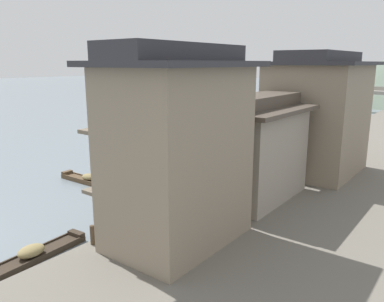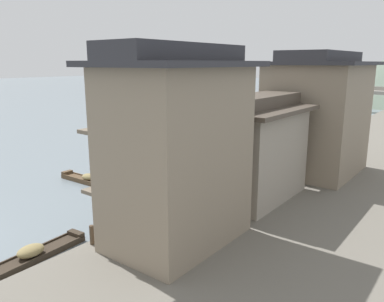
% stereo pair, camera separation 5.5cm
% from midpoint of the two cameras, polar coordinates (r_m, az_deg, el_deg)
% --- Properties ---
extents(boat_moored_nearest, '(2.00, 5.87, 0.83)m').
position_cam_midpoint_polar(boat_moored_nearest, '(39.52, 12.53, 0.24)').
color(boat_moored_nearest, '#232326').
rests_on(boat_moored_nearest, ground).
extents(boat_moored_second, '(1.45, 5.84, 0.65)m').
position_cam_midpoint_polar(boat_moored_second, '(62.24, 22.89, 4.05)').
color(boat_moored_second, '#232326').
rests_on(boat_moored_second, ground).
extents(boat_moored_third, '(1.78, 4.47, 0.46)m').
position_cam_midpoint_polar(boat_moored_third, '(22.19, -8.74, -10.09)').
color(boat_moored_third, '#423328').
rests_on(boat_moored_third, ground).
extents(boat_moored_far, '(5.62, 1.01, 0.72)m').
position_cam_midpoint_polar(boat_moored_far, '(29.74, -15.12, -4.21)').
color(boat_moored_far, brown).
rests_on(boat_moored_far, ground).
extents(boat_midriver_drifting, '(3.91, 2.43, 0.78)m').
position_cam_midpoint_polar(boat_midriver_drifting, '(33.58, -6.43, -1.76)').
color(boat_midriver_drifting, brown).
rests_on(boat_midriver_drifting, ground).
extents(boat_midriver_upstream, '(1.38, 3.93, 0.35)m').
position_cam_midpoint_polar(boat_midriver_upstream, '(48.21, 17.99, 2.00)').
color(boat_midriver_upstream, '#33281E').
rests_on(boat_midriver_upstream, ground).
extents(boat_upstream_distant, '(1.37, 5.53, 0.72)m').
position_cam_midpoint_polar(boat_upstream_distant, '(19.50, -22.81, -14.16)').
color(boat_upstream_distant, '#33281E').
rests_on(boat_upstream_distant, ground).
extents(boat_crossing_west, '(1.57, 3.57, 0.65)m').
position_cam_midpoint_polar(boat_crossing_west, '(39.00, -5.66, 0.26)').
color(boat_crossing_west, '#33281E').
rests_on(boat_crossing_west, ground).
extents(house_waterfront_nearest, '(5.35, 7.04, 8.74)m').
position_cam_midpoint_polar(house_waterfront_nearest, '(16.74, -2.32, 0.36)').
color(house_waterfront_nearest, gray).
rests_on(house_waterfront_nearest, riverbank_right).
extents(house_waterfront_second, '(5.19, 7.43, 6.14)m').
position_cam_midpoint_polar(house_waterfront_second, '(23.05, 9.16, 0.40)').
color(house_waterfront_second, gray).
rests_on(house_waterfront_second, riverbank_right).
extents(house_waterfront_tall, '(7.00, 8.11, 8.74)m').
position_cam_midpoint_polar(house_waterfront_tall, '(29.56, 17.99, 5.23)').
color(house_waterfront_tall, gray).
rests_on(house_waterfront_tall, riverbank_right).
extents(mooring_post_dock_near, '(0.20, 0.20, 0.90)m').
position_cam_midpoint_polar(mooring_post_dock_near, '(18.11, -14.68, -11.98)').
color(mooring_post_dock_near, '#473828').
rests_on(mooring_post_dock_near, riverbank_right).
extents(mooring_post_dock_mid, '(0.20, 0.20, 0.97)m').
position_cam_midpoint_polar(mooring_post_dock_mid, '(24.87, 3.29, -4.52)').
color(mooring_post_dock_mid, '#473828').
rests_on(mooring_post_dock_mid, riverbank_right).
extents(mooring_post_dock_far, '(0.20, 0.20, 0.82)m').
position_cam_midpoint_polar(mooring_post_dock_far, '(30.83, 10.67, -1.40)').
color(mooring_post_dock_far, '#473828').
rests_on(mooring_post_dock_far, riverbank_right).
extents(stone_bridge, '(27.93, 2.40, 4.62)m').
position_cam_midpoint_polar(stone_bridge, '(77.68, 21.52, 7.88)').
color(stone_bridge, gray).
rests_on(stone_bridge, ground).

